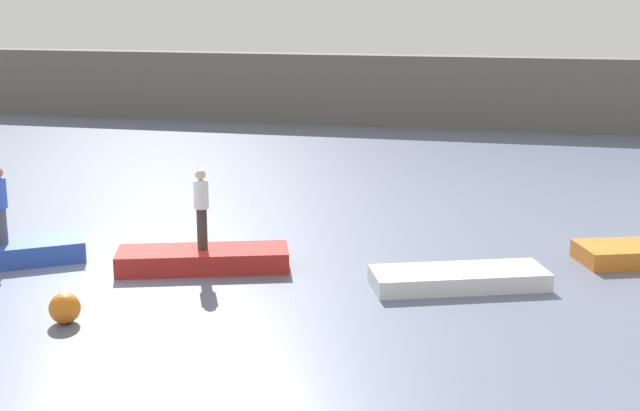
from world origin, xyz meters
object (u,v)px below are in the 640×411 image
Objects in this scene: rowboat_white at (459,278)px; person_blue_shirt at (0,201)px; rowboat_red at (203,259)px; person_white_shirt at (201,205)px; mooring_buoy at (65,308)px; rowboat_blue at (4,254)px.

person_blue_shirt is at bearing 163.21° from rowboat_white.
rowboat_red is 2.09× the size of person_white_shirt.
rowboat_white is (5.46, 0.09, -0.04)m from rowboat_red.
mooring_buoy is (-6.75, -3.67, 0.10)m from rowboat_white.
person_white_shirt is 1.02× the size of person_blue_shirt.
person_blue_shirt is at bearing -171.74° from person_white_shirt.
rowboat_white is at bearing 28.54° from mooring_buoy.
person_blue_shirt reaches higher than mooring_buoy.
rowboat_red is (4.39, 0.64, -0.01)m from rowboat_blue.
rowboat_blue is 5.94× the size of mooring_buoy.
person_blue_shirt is 3.01× the size of mooring_buoy.
person_white_shirt is at bearing 159.94° from rowboat_white.
person_white_shirt is (0.00, 0.00, 1.19)m from rowboat_red.
mooring_buoy reaches higher than rowboat_blue.
mooring_buoy is at bearing -128.34° from rowboat_red.
rowboat_blue is 1.18m from person_blue_shirt.
rowboat_red is at bearing 70.19° from mooring_buoy.
mooring_buoy is (3.10, -2.94, 0.05)m from rowboat_blue.
rowboat_red is at bearing 8.26° from person_blue_shirt.
rowboat_white is at bearing -30.14° from rowboat_blue.
person_white_shirt is 3.97m from mooring_buoy.
person_blue_shirt is (-4.39, -0.64, 1.19)m from rowboat_red.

